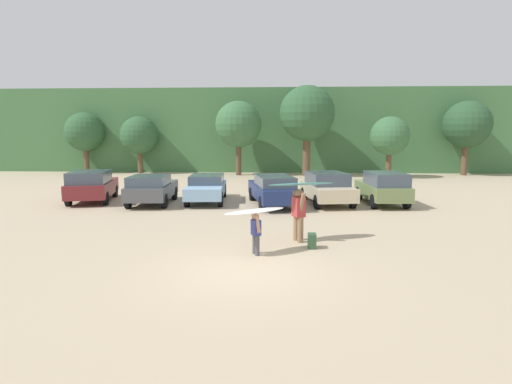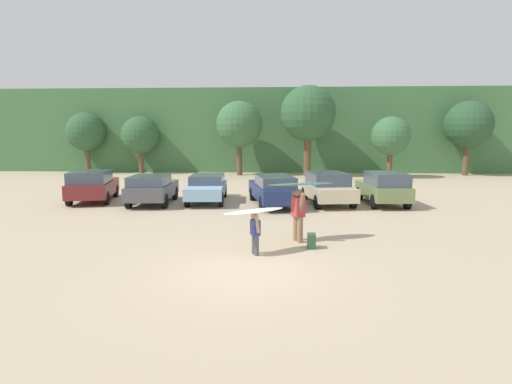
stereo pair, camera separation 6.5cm
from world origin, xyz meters
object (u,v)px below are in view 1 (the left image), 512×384
parked_car_maroon (92,185)px  parked_car_sky_blue (207,187)px  parked_car_olive_green (383,187)px  person_adult (299,212)px  person_child (256,231)px  backpack_dropped (312,241)px  surfboard_teal (301,184)px  parked_car_dark_gray (152,188)px  parked_car_champagne (327,187)px  parked_car_navy (273,189)px  surfboard_white (255,211)px

parked_car_maroon → parked_car_sky_blue: parked_car_maroon is taller
parked_car_olive_green → person_adult: size_ratio=2.41×
parked_car_sky_blue → person_child: (3.02, -9.27, -0.07)m
parked_car_sky_blue → parked_car_olive_green: parked_car_olive_green is taller
backpack_dropped → parked_car_sky_blue: bearing=118.8°
parked_car_olive_green → surfboard_teal: 8.44m
parked_car_dark_gray → parked_car_olive_green: parked_car_olive_green is taller
parked_car_champagne → person_adult: 7.51m
surfboard_teal → parked_car_champagne: bearing=-121.4°
person_adult → surfboard_teal: surfboard_teal is taller
parked_car_maroon → backpack_dropped: 13.28m
surfboard_teal → parked_car_navy: bearing=-99.6°
parked_car_sky_blue → person_child: bearing=-166.3°
person_adult → person_child: person_adult is taller
person_child → surfboard_white: size_ratio=0.62×
parked_car_dark_gray → surfboard_white: 9.90m
parked_car_dark_gray → parked_car_champagne: 8.66m
parked_car_sky_blue → person_adult: size_ratio=2.78×
parked_car_maroon → parked_car_olive_green: parked_car_olive_green is taller
person_adult → backpack_dropped: (0.38, -0.80, -0.74)m
parked_car_maroon → person_adult: 12.49m
parked_car_olive_green → person_adult: person_adult is taller
person_adult → person_child: bearing=26.4°
surfboard_teal → parked_car_olive_green: bearing=-139.9°
person_child → backpack_dropped: person_child is taller
parked_car_dark_gray → backpack_dropped: size_ratio=9.02×
person_adult → person_child: (-1.29, -1.55, -0.28)m
parked_car_dark_gray → parked_car_navy: 5.96m
parked_car_champagne → person_child: bearing=151.7°
surfboard_white → backpack_dropped: surfboard_white is taller
parked_car_maroon → person_adult: bearing=-138.2°
parked_car_navy → person_child: parked_car_navy is taller
person_child → parked_car_maroon: bearing=-68.8°
parked_car_sky_blue → parked_car_champagne: bearing=-98.3°
parked_car_dark_gray → surfboard_white: bearing=-149.7°
parked_car_olive_green → surfboard_teal: bearing=144.4°
person_adult → backpack_dropped: bearing=91.5°
parked_car_navy → surfboard_white: size_ratio=2.57×
parked_car_champagne → backpack_dropped: (-1.40, -8.10, -0.60)m
parked_car_navy → person_adult: (0.90, -6.68, 0.16)m
parked_car_maroon → parked_car_champagne: (11.91, 0.00, -0.02)m
parked_car_dark_gray → person_child: bearing=-149.8°
backpack_dropped → parked_car_maroon: bearing=142.4°
parked_car_dark_gray → person_adult: size_ratio=2.38×
parked_car_navy → backpack_dropped: size_ratio=11.05×
parked_car_maroon → parked_car_navy: 9.25m
person_child → surfboard_teal: (1.36, 1.65, 1.17)m
parked_car_dark_gray → parked_car_sky_blue: parked_car_dark_gray is taller
person_adult → surfboard_white: bearing=24.4°
parked_car_navy → parked_car_champagne: (2.68, 0.62, 0.03)m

